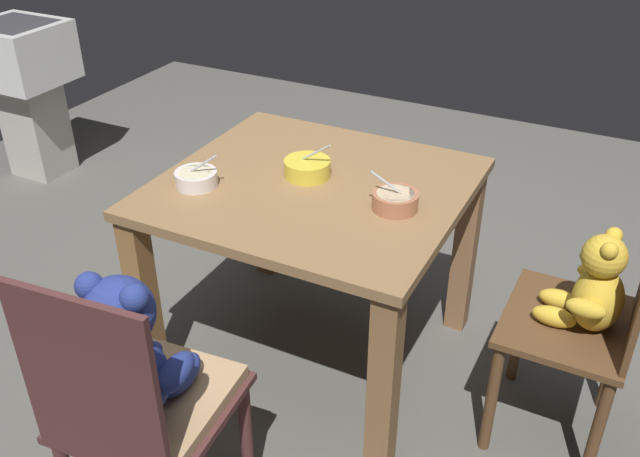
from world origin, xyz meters
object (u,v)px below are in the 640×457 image
(porridge_bowl_white_near_left, at_px, (196,178))
(sink_basin, at_px, (25,78))
(dining_table, at_px, (313,221))
(teddy_chair_near_front, at_px, (135,379))
(porridge_bowl_terracotta_near_right, at_px, (395,200))
(teddy_chair_near_right, at_px, (592,305))
(porridge_bowl_yellow_center, at_px, (307,168))

(porridge_bowl_white_near_left, xyz_separation_m, sink_basin, (-1.72, 0.86, -0.20))
(dining_table, distance_m, teddy_chair_near_front, 0.87)
(teddy_chair_near_front, relative_size, porridge_bowl_terracotta_near_right, 6.18)
(teddy_chair_near_right, xyz_separation_m, porridge_bowl_white_near_left, (-1.23, -0.20, 0.22))
(dining_table, height_order, porridge_bowl_terracotta_near_right, porridge_bowl_terracotta_near_right)
(porridge_bowl_terracotta_near_right, relative_size, sink_basin, 0.18)
(dining_table, relative_size, teddy_chair_near_right, 1.10)
(porridge_bowl_terracotta_near_right, height_order, porridge_bowl_yellow_center, porridge_bowl_yellow_center)
(dining_table, distance_m, sink_basin, 2.16)
(sink_basin, bearing_deg, porridge_bowl_yellow_center, -17.63)
(teddy_chair_near_front, xyz_separation_m, porridge_bowl_terracotta_near_right, (0.34, 0.83, 0.17))
(dining_table, distance_m, porridge_bowl_white_near_left, 0.41)
(porridge_bowl_terracotta_near_right, xyz_separation_m, sink_basin, (-2.35, 0.71, -0.20))
(teddy_chair_near_right, relative_size, porridge_bowl_white_near_left, 6.07)
(dining_table, height_order, porridge_bowl_white_near_left, porridge_bowl_white_near_left)
(teddy_chair_near_right, distance_m, porridge_bowl_yellow_center, 0.97)
(porridge_bowl_yellow_center, bearing_deg, porridge_bowl_white_near_left, -142.21)
(teddy_chair_near_right, distance_m, porridge_bowl_terracotta_near_right, 0.65)
(teddy_chair_near_right, xyz_separation_m, sink_basin, (-2.95, 0.66, 0.02))
(teddy_chair_near_front, bearing_deg, porridge_bowl_yellow_center, -4.78)
(teddy_chair_near_front, bearing_deg, sink_basin, 47.64)
(sink_basin, bearing_deg, dining_table, -18.29)
(porridge_bowl_white_near_left, height_order, sink_basin, porridge_bowl_white_near_left)
(porridge_bowl_white_near_left, relative_size, sink_basin, 0.18)
(dining_table, xyz_separation_m, teddy_chair_near_front, (-0.04, -0.87, 0.00))
(dining_table, bearing_deg, teddy_chair_near_front, -92.72)
(teddy_chair_near_front, bearing_deg, dining_table, -7.50)
(teddy_chair_near_right, bearing_deg, porridge_bowl_white_near_left, 9.62)
(porridge_bowl_yellow_center, relative_size, sink_basin, 0.20)
(teddy_chair_near_front, distance_m, porridge_bowl_yellow_center, 0.92)
(dining_table, distance_m, porridge_bowl_yellow_center, 0.18)
(dining_table, distance_m, teddy_chair_near_right, 0.91)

